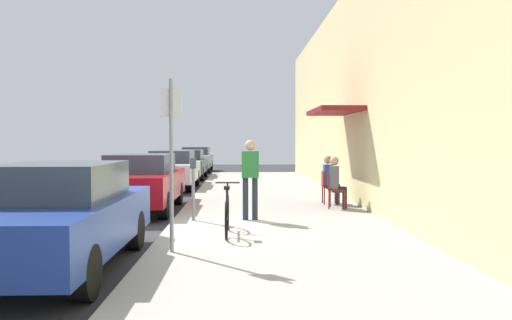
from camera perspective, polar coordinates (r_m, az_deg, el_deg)
ground_plane at (r=10.05m, az=-10.08°, el=-8.19°), size 60.00×60.00×0.00m
sidewalk_slab at (r=11.94m, az=2.13°, el=-6.24°), size 4.50×32.00×0.12m
building_facade at (r=12.30m, az=13.46°, el=8.07°), size 1.40×32.00×6.17m
parked_car_0 at (r=7.61m, az=-21.29°, el=-5.80°), size 1.80×4.40×1.48m
parked_car_1 at (r=13.39m, az=-12.75°, el=-2.38°), size 1.80×4.40×1.46m
parked_car_2 at (r=19.57m, az=-9.31°, el=-0.99°), size 1.80×4.40×1.45m
parked_car_3 at (r=24.77m, az=-7.76°, el=-0.41°), size 1.80×4.40×1.39m
parked_car_4 at (r=30.34m, az=-6.69°, el=0.12°), size 1.80×4.40×1.47m
parking_meter at (r=10.85m, az=-7.02°, el=-2.69°), size 0.12×0.10×1.32m
street_sign at (r=7.76m, az=-9.42°, el=0.98°), size 0.32×0.06×2.60m
bicycle_0 at (r=9.23m, az=-3.24°, el=-6.06°), size 0.46×1.71×0.90m
cafe_chair_0 at (r=12.90m, az=8.70°, el=-3.12°), size 0.54×0.54×0.87m
seated_patron_0 at (r=12.88m, az=8.97°, el=-2.27°), size 0.49×0.44×1.29m
cafe_chair_1 at (r=13.81m, az=7.97°, el=-2.77°), size 0.45×0.45×0.87m
seated_patron_1 at (r=13.81m, az=8.23°, el=-1.98°), size 0.43×0.37×1.29m
pedestrian_standing at (r=10.82m, az=-0.66°, el=-1.45°), size 0.36×0.22×1.70m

